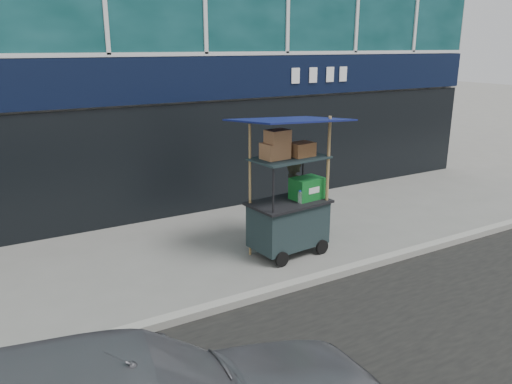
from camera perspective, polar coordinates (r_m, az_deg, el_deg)
ground at (r=8.20m, az=6.59°, el=-9.54°), size 80.00×80.00×0.00m
curb at (r=8.03m, az=7.46°, el=-9.68°), size 80.00×0.18×0.12m
vendor_cart at (r=8.73m, az=3.87°, el=-1.63°), size 1.96×1.47×2.49m
vendor_man at (r=9.35m, az=4.44°, el=-0.89°), size 0.54×0.67×1.59m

